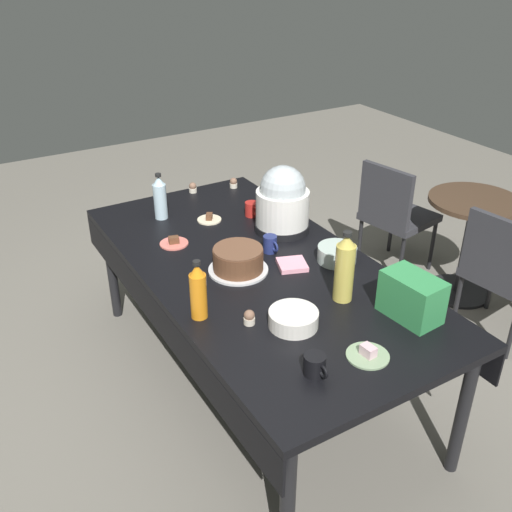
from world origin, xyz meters
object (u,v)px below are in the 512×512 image
(slow_cooker, at_px, (283,201))
(soda_bottle_water, at_px, (160,198))
(cupcake_mint, at_px, (249,317))
(coffee_mug_navy, at_px, (270,244))
(dessert_plate_sage, at_px, (368,354))
(frosted_layer_cake, at_px, (238,260))
(maroon_chair_left, at_px, (394,211))
(soda_carton, at_px, (412,297))
(glass_salad_bowl, at_px, (337,254))
(soda_bottle_ginger_ale, at_px, (345,268))
(coffee_mug_red, at_px, (252,209))
(cupcake_cocoa, at_px, (193,188))
(potluck_table, at_px, (256,275))
(dessert_plate_coral, at_px, (174,242))
(coffee_mug_black, at_px, (315,365))
(ceramic_snack_bowl, at_px, (293,319))
(dessert_plate_cream, at_px, (209,219))
(cupcake_lemon, at_px, (233,183))
(soda_bottle_orange_juice, at_px, (198,292))
(round_cafe_table, at_px, (470,229))
(maroon_chair_right, at_px, (504,269))

(slow_cooker, xyz_separation_m, soda_bottle_water, (-0.50, -0.53, -0.05))
(cupcake_mint, height_order, coffee_mug_navy, coffee_mug_navy)
(slow_cooker, bearing_deg, dessert_plate_sage, -16.06)
(frosted_layer_cake, distance_m, coffee_mug_navy, 0.26)
(maroon_chair_left, bearing_deg, soda_carton, -41.47)
(glass_salad_bowl, height_order, soda_bottle_ginger_ale, soda_bottle_ginger_ale)
(coffee_mug_red, bearing_deg, slow_cooker, 11.87)
(cupcake_cocoa, height_order, coffee_mug_red, coffee_mug_red)
(glass_salad_bowl, relative_size, coffee_mug_navy, 1.76)
(cupcake_cocoa, bearing_deg, potluck_table, -7.31)
(dessert_plate_coral, relative_size, coffee_mug_black, 1.25)
(ceramic_snack_bowl, distance_m, dessert_plate_cream, 1.14)
(dessert_plate_cream, height_order, cupcake_mint, cupcake_mint)
(frosted_layer_cake, height_order, slow_cooker, slow_cooker)
(cupcake_cocoa, distance_m, maroon_chair_left, 1.46)
(soda_carton, bearing_deg, coffee_mug_red, 178.23)
(soda_bottle_water, distance_m, coffee_mug_black, 1.61)
(potluck_table, height_order, dessert_plate_cream, dessert_plate_cream)
(cupcake_lemon, relative_size, soda_carton, 0.26)
(slow_cooker, xyz_separation_m, coffee_mug_black, (1.10, -0.57, -0.14))
(dessert_plate_cream, distance_m, soda_bottle_water, 0.31)
(frosted_layer_cake, relative_size, dessert_plate_cream, 2.12)
(cupcake_mint, bearing_deg, glass_salad_bowl, 110.34)
(cupcake_mint, bearing_deg, maroon_chair_left, 118.68)
(slow_cooker, xyz_separation_m, soda_bottle_orange_juice, (0.53, -0.78, -0.05))
(dessert_plate_cream, relative_size, maroon_chair_left, 0.17)
(coffee_mug_black, bearing_deg, cupcake_lemon, 160.53)
(coffee_mug_black, height_order, round_cafe_table, coffee_mug_black)
(dessert_plate_coral, distance_m, maroon_chair_left, 1.76)
(glass_salad_bowl, distance_m, soda_bottle_water, 1.11)
(coffee_mug_red, height_order, coffee_mug_black, coffee_mug_red)
(frosted_layer_cake, distance_m, coffee_mug_red, 0.65)
(soda_bottle_orange_juice, relative_size, maroon_chair_right, 0.33)
(dessert_plate_sage, distance_m, maroon_chair_left, 2.04)
(coffee_mug_red, height_order, round_cafe_table, coffee_mug_red)
(cupcake_cocoa, bearing_deg, soda_bottle_orange_juice, -24.15)
(cupcake_mint, bearing_deg, maroon_chair_right, 90.52)
(coffee_mug_black, bearing_deg, dessert_plate_sage, 84.12)
(frosted_layer_cake, height_order, cupcake_lemon, frosted_layer_cake)
(glass_salad_bowl, xyz_separation_m, dessert_plate_sage, (0.68, -0.37, -0.03))
(potluck_table, relative_size, dessert_plate_coral, 14.14)
(frosted_layer_cake, xyz_separation_m, soda_bottle_ginger_ale, (0.47, 0.29, 0.10))
(dessert_plate_sage, height_order, soda_bottle_ginger_ale, soda_bottle_ginger_ale)
(potluck_table, bearing_deg, dessert_plate_coral, -147.37)
(cupcake_lemon, height_order, coffee_mug_red, coffee_mug_red)
(coffee_mug_black, bearing_deg, soda_bottle_orange_juice, -159.61)
(slow_cooker, height_order, maroon_chair_right, slow_cooker)
(dessert_plate_cream, xyz_separation_m, cupcake_lemon, (-0.37, 0.37, 0.02))
(dessert_plate_sage, xyz_separation_m, dessert_plate_coral, (-1.28, -0.27, -0.00))
(dessert_plate_sage, distance_m, soda_bottle_orange_juice, 0.76)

